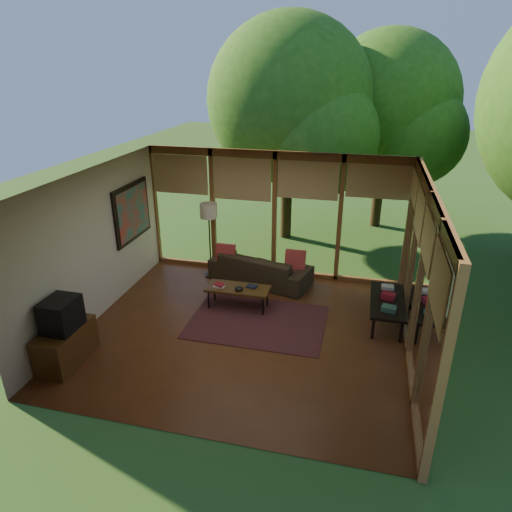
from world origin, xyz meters
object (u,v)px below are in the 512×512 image
(media_cabinet, at_px, (66,345))
(floor_lamp, at_px, (209,215))
(television, at_px, (61,315))
(side_console, at_px, (388,302))
(sofa, at_px, (260,268))
(coffee_table, at_px, (238,289))

(media_cabinet, relative_size, floor_lamp, 0.61)
(television, height_order, side_console, television)
(sofa, relative_size, television, 3.88)
(media_cabinet, bearing_deg, coffee_table, 47.03)
(media_cabinet, bearing_deg, sofa, 56.78)
(television, bearing_deg, coffee_table, 47.30)
(sofa, height_order, media_cabinet, sofa)
(television, height_order, coffee_table, television)
(coffee_table, height_order, side_console, side_console)
(floor_lamp, distance_m, side_console, 3.98)
(floor_lamp, bearing_deg, television, -108.25)
(floor_lamp, xyz_separation_m, side_console, (3.70, -1.09, -1.00))
(sofa, xyz_separation_m, media_cabinet, (-2.28, -3.49, -0.01))
(coffee_table, relative_size, side_console, 0.86)
(media_cabinet, height_order, coffee_table, media_cabinet)
(coffee_table, bearing_deg, side_console, 2.44)
(media_cabinet, height_order, television, television)
(sofa, relative_size, media_cabinet, 2.14)
(media_cabinet, distance_m, side_console, 5.43)
(sofa, height_order, coffee_table, sofa)
(television, xyz_separation_m, floor_lamp, (1.15, 3.49, 0.56))
(television, xyz_separation_m, coffee_table, (2.11, 2.29, -0.46))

